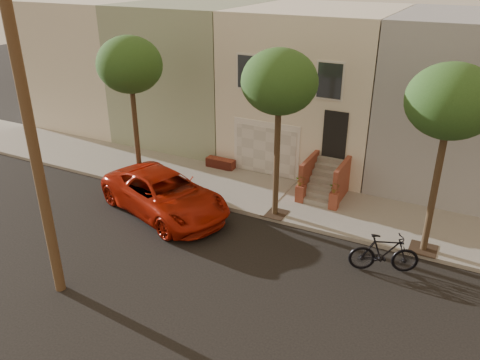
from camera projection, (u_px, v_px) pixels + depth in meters
The scene contains 8 objects.
ground at pixel (200, 261), 15.80m from camera, with size 90.00×90.00×0.00m, color black.
sidewalk at pixel (267, 195), 20.09m from camera, with size 40.00×3.70×0.15m, color gray.
house_row at pixel (317, 83), 23.32m from camera, with size 33.10×11.70×7.00m.
tree_left at pixel (130, 66), 19.05m from camera, with size 2.70×2.57×6.30m.
tree_mid at pixel (279, 83), 16.34m from camera, with size 2.70×2.57×6.30m.
tree_right at pixel (451, 103), 14.05m from camera, with size 2.70×2.57×6.30m.
pickup_truck at pixel (165, 194), 18.53m from camera, with size 2.67×5.80×1.61m, color #A51A09.
motorcycle at pixel (384, 253), 15.05m from camera, with size 0.62×2.19×1.32m, color black.
Camera 1 is at (7.24, -11.16, 9.05)m, focal length 35.62 mm.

